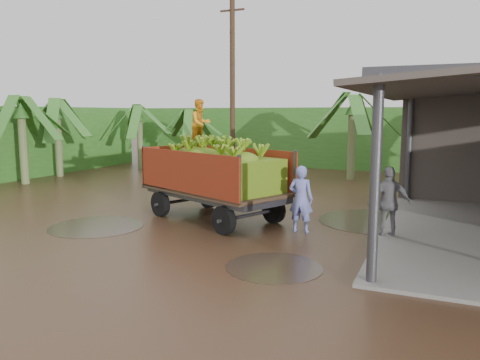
{
  "coord_description": "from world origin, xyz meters",
  "views": [
    {
      "loc": [
        6.4,
        -12.62,
        3.29
      ],
      "look_at": [
        0.68,
        0.63,
        1.21
      ],
      "focal_mm": 35.0,
      "sensor_mm": 36.0,
      "label": 1
    }
  ],
  "objects_px": {
    "banana_trailer": "(215,174)",
    "man_blue": "(301,199)",
    "utility_pole": "(232,90)",
    "man_grey": "(389,203)"
  },
  "relations": [
    {
      "from": "man_blue",
      "to": "utility_pole",
      "type": "bearing_deg",
      "value": -55.96
    },
    {
      "from": "utility_pole",
      "to": "man_grey",
      "type": "bearing_deg",
      "value": -44.16
    },
    {
      "from": "banana_trailer",
      "to": "man_grey",
      "type": "relative_size",
      "value": 3.38
    },
    {
      "from": "banana_trailer",
      "to": "man_blue",
      "type": "xyz_separation_m",
      "value": [
        2.88,
        -0.45,
        -0.49
      ]
    },
    {
      "from": "banana_trailer",
      "to": "man_blue",
      "type": "relative_size",
      "value": 3.47
    },
    {
      "from": "banana_trailer",
      "to": "utility_pole",
      "type": "relative_size",
      "value": 0.75
    },
    {
      "from": "man_blue",
      "to": "utility_pole",
      "type": "xyz_separation_m",
      "value": [
        -5.68,
        8.03,
        3.42
      ]
    },
    {
      "from": "banana_trailer",
      "to": "utility_pole",
      "type": "height_order",
      "value": "utility_pole"
    },
    {
      "from": "utility_pole",
      "to": "banana_trailer",
      "type": "bearing_deg",
      "value": -69.69
    },
    {
      "from": "man_grey",
      "to": "utility_pole",
      "type": "distance_m",
      "value": 11.65
    }
  ]
}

